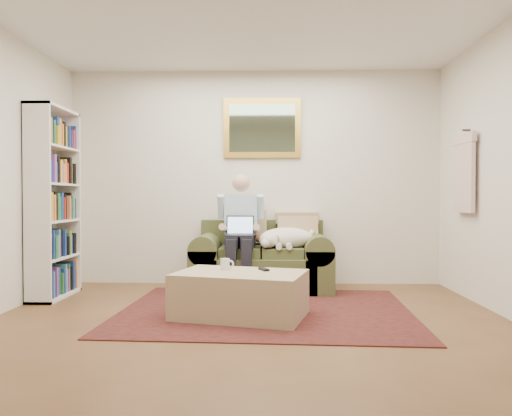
{
  "coord_description": "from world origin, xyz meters",
  "views": [
    {
      "loc": [
        0.18,
        -3.6,
        1.05
      ],
      "look_at": [
        0.05,
        1.39,
        0.95
      ],
      "focal_mm": 35.0,
      "sensor_mm": 36.0,
      "label": 1
    }
  ],
  "objects_px": {
    "seated_man": "(240,233)",
    "ottoman": "(240,295)",
    "coffee_mug": "(225,264)",
    "bookshelf": "(54,203)",
    "sofa": "(262,266)",
    "laptop": "(240,230)",
    "sleeping_dog": "(287,238)"
  },
  "relations": [
    {
      "from": "seated_man",
      "to": "ottoman",
      "type": "bearing_deg",
      "value": -86.69
    },
    {
      "from": "ottoman",
      "to": "coffee_mug",
      "type": "xyz_separation_m",
      "value": [
        -0.15,
        0.15,
        0.25
      ]
    },
    {
      "from": "seated_man",
      "to": "coffee_mug",
      "type": "relative_size",
      "value": 13.22
    },
    {
      "from": "ottoman",
      "to": "coffee_mug",
      "type": "height_order",
      "value": "coffee_mug"
    },
    {
      "from": "coffee_mug",
      "to": "seated_man",
      "type": "bearing_deg",
      "value": 85.48
    },
    {
      "from": "seated_man",
      "to": "bookshelf",
      "type": "relative_size",
      "value": 0.66
    },
    {
      "from": "sofa",
      "to": "ottoman",
      "type": "height_order",
      "value": "sofa"
    },
    {
      "from": "seated_man",
      "to": "ottoman",
      "type": "xyz_separation_m",
      "value": [
        0.07,
        -1.17,
        -0.46
      ]
    },
    {
      "from": "seated_man",
      "to": "coffee_mug",
      "type": "xyz_separation_m",
      "value": [
        -0.08,
        -1.02,
        -0.21
      ]
    },
    {
      "from": "seated_man",
      "to": "laptop",
      "type": "relative_size",
      "value": 4.33
    },
    {
      "from": "seated_man",
      "to": "laptop",
      "type": "distance_m",
      "value": 0.07
    },
    {
      "from": "bookshelf",
      "to": "sleeping_dog",
      "type": "bearing_deg",
      "value": 8.9
    },
    {
      "from": "sleeping_dog",
      "to": "coffee_mug",
      "type": "xyz_separation_m",
      "value": [
        -0.6,
        -1.08,
        -0.15
      ]
    },
    {
      "from": "laptop",
      "to": "ottoman",
      "type": "distance_m",
      "value": 1.22
    },
    {
      "from": "coffee_mug",
      "to": "ottoman",
      "type": "bearing_deg",
      "value": -45.86
    },
    {
      "from": "sofa",
      "to": "bookshelf",
      "type": "bearing_deg",
      "value": -167.98
    },
    {
      "from": "laptop",
      "to": "coffee_mug",
      "type": "distance_m",
      "value": 0.99
    },
    {
      "from": "seated_man",
      "to": "sleeping_dog",
      "type": "xyz_separation_m",
      "value": [
        0.52,
        0.06,
        -0.06
      ]
    },
    {
      "from": "laptop",
      "to": "bookshelf",
      "type": "xyz_separation_m",
      "value": [
        -1.96,
        -0.26,
        0.31
      ]
    },
    {
      "from": "ottoman",
      "to": "bookshelf",
      "type": "xyz_separation_m",
      "value": [
        -2.02,
        0.85,
        0.8
      ]
    },
    {
      "from": "seated_man",
      "to": "coffee_mug",
      "type": "height_order",
      "value": "seated_man"
    },
    {
      "from": "sofa",
      "to": "seated_man",
      "type": "height_order",
      "value": "seated_man"
    },
    {
      "from": "sofa",
      "to": "ottoman",
      "type": "xyz_separation_m",
      "value": [
        -0.17,
        -1.31,
        -0.07
      ]
    },
    {
      "from": "seated_man",
      "to": "bookshelf",
      "type": "height_order",
      "value": "bookshelf"
    },
    {
      "from": "sofa",
      "to": "ottoman",
      "type": "distance_m",
      "value": 1.33
    },
    {
      "from": "ottoman",
      "to": "coffee_mug",
      "type": "distance_m",
      "value": 0.33
    },
    {
      "from": "sofa",
      "to": "coffee_mug",
      "type": "bearing_deg",
      "value": -105.24
    },
    {
      "from": "seated_man",
      "to": "sleeping_dog",
      "type": "height_order",
      "value": "seated_man"
    },
    {
      "from": "bookshelf",
      "to": "laptop",
      "type": "bearing_deg",
      "value": 7.62
    },
    {
      "from": "laptop",
      "to": "ottoman",
      "type": "height_order",
      "value": "laptop"
    },
    {
      "from": "laptop",
      "to": "sleeping_dog",
      "type": "bearing_deg",
      "value": 13.64
    },
    {
      "from": "sofa",
      "to": "laptop",
      "type": "bearing_deg",
      "value": -138.98
    }
  ]
}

